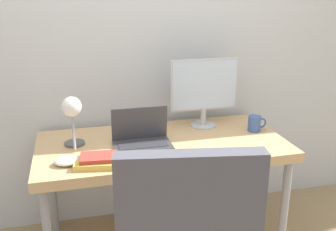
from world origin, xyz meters
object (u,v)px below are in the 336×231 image
object	(u,v)px
mug	(255,123)
book_stack	(98,161)
laptop	(142,138)
monitor	(204,89)
desk_lamp	(72,113)
game_controller	(68,161)

from	to	relation	value
mug	book_stack	bearing A→B (deg)	-165.19
laptop	book_stack	bearing A→B (deg)	-142.07
monitor	desk_lamp	distance (m)	0.90
book_stack	desk_lamp	bearing A→B (deg)	117.57
desk_lamp	book_stack	world-z (taller)	desk_lamp
monitor	book_stack	size ratio (longest dim) A/B	1.76
monitor	game_controller	bearing A→B (deg)	-155.90
book_stack	monitor	bearing A→B (deg)	31.29
game_controller	desk_lamp	bearing A→B (deg)	76.70
desk_lamp	monitor	bearing A→B (deg)	15.08
monitor	desk_lamp	bearing A→B (deg)	-164.92
book_stack	laptop	bearing A→B (deg)	37.93
book_stack	mug	size ratio (longest dim) A/B	2.05
laptop	monitor	xyz separation A→B (m)	(0.47, 0.24, 0.22)
mug	game_controller	distance (m)	1.23
monitor	book_stack	world-z (taller)	monitor
laptop	desk_lamp	distance (m)	0.44
monitor	mug	xyz separation A→B (m)	(0.30, -0.18, -0.21)
desk_lamp	book_stack	size ratio (longest dim) A/B	1.27
book_stack	game_controller	size ratio (longest dim) A/B	1.77
monitor	game_controller	world-z (taller)	monitor
mug	game_controller	world-z (taller)	mug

